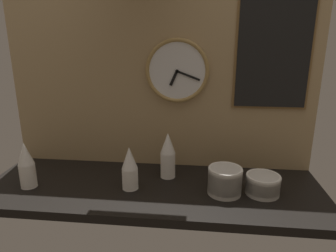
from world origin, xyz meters
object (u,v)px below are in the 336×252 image
at_px(cup_stack_center, 130,168).
at_px(bowl_stack_right, 225,180).
at_px(cup_stack_center_right, 168,155).
at_px(cup_stack_far_left, 26,165).
at_px(wall_clock, 177,71).
at_px(menu_board, 274,47).
at_px(bowl_stack_far_right, 263,184).

distance_m(cup_stack_center, bowl_stack_right, 0.44).
height_order(cup_stack_center_right, cup_stack_far_left, cup_stack_center_right).
bearing_deg(cup_stack_center_right, bowl_stack_right, -27.22).
relative_size(wall_clock, menu_board, 0.53).
xyz_separation_m(cup_stack_center_right, bowl_stack_right, (0.27, -0.14, -0.05)).
relative_size(cup_stack_center, wall_clock, 0.64).
bearing_deg(bowl_stack_right, menu_board, 52.20).
distance_m(cup_stack_far_left, bowl_stack_far_right, 1.09).
relative_size(cup_stack_center, menu_board, 0.34).
xyz_separation_m(wall_clock, menu_board, (0.46, 0.01, 0.12)).
distance_m(wall_clock, menu_board, 0.48).
relative_size(bowl_stack_far_right, wall_clock, 0.48).
xyz_separation_m(cup_stack_far_left, wall_clock, (0.67, 0.31, 0.41)).
bearing_deg(cup_stack_far_left, bowl_stack_right, 2.30).
distance_m(cup_stack_center_right, cup_stack_far_left, 0.67).
bearing_deg(menu_board, cup_stack_far_left, -164.12).
xyz_separation_m(cup_stack_center, bowl_stack_right, (0.43, 0.00, -0.04)).
relative_size(bowl_stack_far_right, bowl_stack_right, 1.00).
relative_size(cup_stack_far_left, bowl_stack_right, 1.43).
xyz_separation_m(bowl_stack_right, wall_clock, (-0.24, 0.28, 0.45)).
relative_size(cup_stack_far_left, wall_clock, 0.68).
height_order(cup_stack_center_right, wall_clock, wall_clock).
bearing_deg(wall_clock, cup_stack_center_right, -102.90).
xyz_separation_m(cup_stack_far_left, bowl_stack_right, (0.92, 0.04, -0.04)).
relative_size(cup_stack_center_right, bowl_stack_right, 1.52).
bearing_deg(wall_clock, bowl_stack_right, -49.04).
xyz_separation_m(cup_stack_center, menu_board, (0.66, 0.29, 0.53)).
relative_size(cup_stack_center, cup_stack_far_left, 0.94).
xyz_separation_m(bowl_stack_far_right, bowl_stack_right, (-0.17, -0.02, 0.02)).
bearing_deg(cup_stack_far_left, cup_stack_center_right, 15.41).
bearing_deg(bowl_stack_far_right, wall_clock, 147.45).
bearing_deg(wall_clock, menu_board, 1.10).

